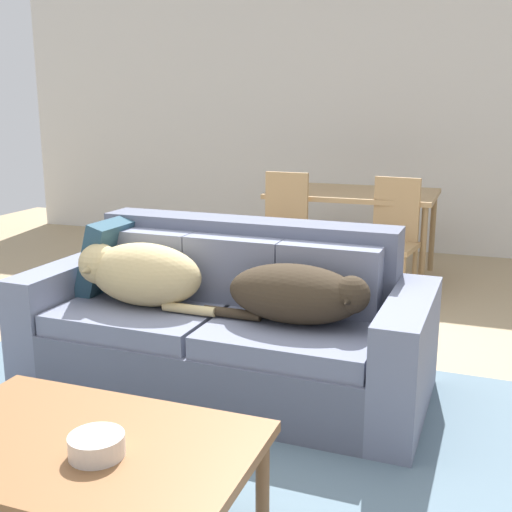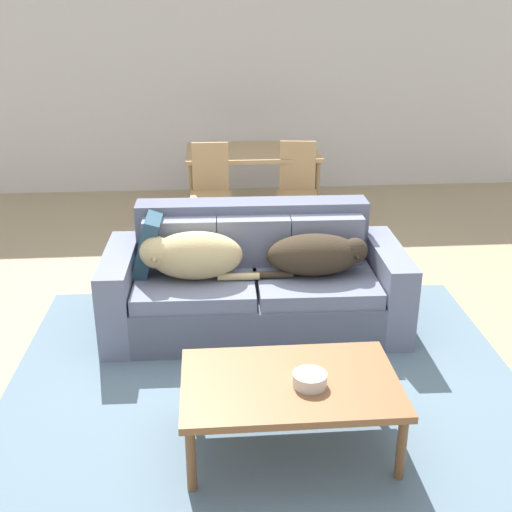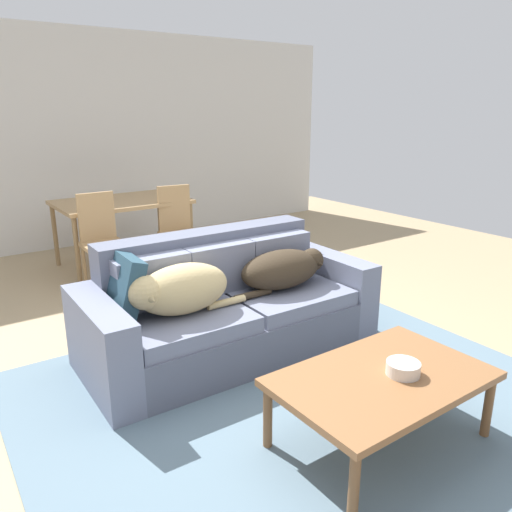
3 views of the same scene
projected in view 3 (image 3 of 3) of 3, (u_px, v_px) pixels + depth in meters
ground_plane at (248, 364)px, 3.58m from camera, size 10.00×10.00×0.00m
back_partition at (67, 140)px, 6.32m from camera, size 8.00×0.12×2.70m
area_rug at (309, 405)px, 3.08m from camera, size 3.28×3.06×0.01m
couch at (227, 308)px, 3.73m from camera, size 2.15×0.97×0.86m
dog_on_left_cushion at (178, 289)px, 3.29m from camera, size 0.82×0.35×0.34m
dog_on_right_cushion at (283, 269)px, 3.80m from camera, size 0.83×0.37×0.29m
throw_pillow_by_left_arm at (122, 287)px, 3.28m from camera, size 0.24×0.44×0.44m
coffee_table at (382, 382)px, 2.65m from camera, size 1.14×0.72×0.41m
bowl_on_coffee_table at (403, 368)px, 2.64m from camera, size 0.18×0.18×0.07m
dining_table at (121, 206)px, 5.66m from camera, size 1.39×0.94×0.75m
dining_chair_near_left at (102, 237)px, 4.97m from camera, size 0.41×0.41×0.95m
dining_chair_near_right at (178, 226)px, 5.51m from camera, size 0.45×0.45×0.94m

